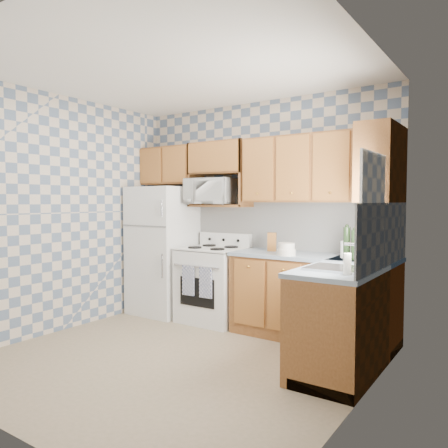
% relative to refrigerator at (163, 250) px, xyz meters
% --- Properties ---
extents(floor, '(3.40, 3.40, 0.00)m').
position_rel_refrigerator_xyz_m(floor, '(1.27, -1.25, -0.84)').
color(floor, '#796B50').
rests_on(floor, ground).
extents(back_wall, '(3.40, 0.02, 2.70)m').
position_rel_refrigerator_xyz_m(back_wall, '(1.27, 0.35, 0.51)').
color(back_wall, slate).
rests_on(back_wall, ground).
extents(right_wall, '(0.02, 3.20, 2.70)m').
position_rel_refrigerator_xyz_m(right_wall, '(2.97, -1.25, 0.51)').
color(right_wall, slate).
rests_on(right_wall, ground).
extents(backsplash_back, '(2.60, 0.02, 0.56)m').
position_rel_refrigerator_xyz_m(backsplash_back, '(1.68, 0.34, 0.36)').
color(backsplash_back, white).
rests_on(backsplash_back, back_wall).
extents(backsplash_right, '(0.02, 1.60, 0.56)m').
position_rel_refrigerator_xyz_m(backsplash_right, '(2.96, -0.45, 0.36)').
color(backsplash_right, white).
rests_on(backsplash_right, right_wall).
extents(refrigerator, '(0.75, 0.70, 1.68)m').
position_rel_refrigerator_xyz_m(refrigerator, '(0.00, 0.00, 0.00)').
color(refrigerator, silver).
rests_on(refrigerator, floor).
extents(stove_body, '(0.76, 0.65, 0.90)m').
position_rel_refrigerator_xyz_m(stove_body, '(0.80, 0.03, -0.39)').
color(stove_body, silver).
rests_on(stove_body, floor).
extents(cooktop, '(0.76, 0.65, 0.02)m').
position_rel_refrigerator_xyz_m(cooktop, '(0.80, 0.03, 0.07)').
color(cooktop, silver).
rests_on(cooktop, stove_body).
extents(backguard, '(0.76, 0.08, 0.17)m').
position_rel_refrigerator_xyz_m(backguard, '(0.80, 0.30, 0.16)').
color(backguard, silver).
rests_on(backguard, cooktop).
extents(dish_towel_left, '(0.17, 0.02, 0.36)m').
position_rel_refrigerator_xyz_m(dish_towel_left, '(0.69, -0.32, -0.29)').
color(dish_towel_left, navy).
rests_on(dish_towel_left, stove_body).
extents(dish_towel_right, '(0.17, 0.02, 0.36)m').
position_rel_refrigerator_xyz_m(dish_towel_right, '(0.95, -0.32, -0.29)').
color(dish_towel_right, navy).
rests_on(dish_towel_right, stove_body).
extents(base_cabinets_back, '(1.75, 0.60, 0.88)m').
position_rel_refrigerator_xyz_m(base_cabinets_back, '(2.10, 0.05, -0.40)').
color(base_cabinets_back, brown).
rests_on(base_cabinets_back, floor).
extents(base_cabinets_right, '(0.60, 1.60, 0.88)m').
position_rel_refrigerator_xyz_m(base_cabinets_right, '(2.67, -0.45, -0.40)').
color(base_cabinets_right, brown).
rests_on(base_cabinets_right, floor).
extents(countertop_back, '(1.77, 0.63, 0.04)m').
position_rel_refrigerator_xyz_m(countertop_back, '(2.10, 0.05, 0.06)').
color(countertop_back, gray).
rests_on(countertop_back, base_cabinets_back).
extents(countertop_right, '(0.63, 1.60, 0.04)m').
position_rel_refrigerator_xyz_m(countertop_right, '(2.67, -0.45, 0.06)').
color(countertop_right, gray).
rests_on(countertop_right, base_cabinets_right).
extents(upper_cabinets_back, '(1.75, 0.33, 0.74)m').
position_rel_refrigerator_xyz_m(upper_cabinets_back, '(2.10, 0.19, 1.01)').
color(upper_cabinets_back, brown).
rests_on(upper_cabinets_back, back_wall).
extents(upper_cabinets_fridge, '(0.82, 0.33, 0.50)m').
position_rel_refrigerator_xyz_m(upper_cabinets_fridge, '(-0.02, 0.19, 1.13)').
color(upper_cabinets_fridge, brown).
rests_on(upper_cabinets_fridge, back_wall).
extents(upper_cabinets_right, '(0.33, 0.70, 0.74)m').
position_rel_refrigerator_xyz_m(upper_cabinets_right, '(2.81, 0.00, 1.01)').
color(upper_cabinets_right, brown).
rests_on(upper_cabinets_right, right_wall).
extents(microwave_shelf, '(0.80, 0.33, 0.03)m').
position_rel_refrigerator_xyz_m(microwave_shelf, '(0.80, 0.19, 0.60)').
color(microwave_shelf, brown).
rests_on(microwave_shelf, back_wall).
extents(microwave, '(0.65, 0.50, 0.33)m').
position_rel_refrigerator_xyz_m(microwave, '(0.70, 0.12, 0.77)').
color(microwave, silver).
rests_on(microwave, microwave_shelf).
extents(sink, '(0.48, 0.40, 0.03)m').
position_rel_refrigerator_xyz_m(sink, '(2.67, -0.80, 0.09)').
color(sink, '#B7B7BC').
rests_on(sink, countertop_right).
extents(window, '(0.02, 0.66, 0.86)m').
position_rel_refrigerator_xyz_m(window, '(2.96, -0.80, 0.61)').
color(window, white).
rests_on(window, right_wall).
extents(bottle_0, '(0.07, 0.07, 0.31)m').
position_rel_refrigerator_xyz_m(bottle_0, '(2.51, -0.05, 0.24)').
color(bottle_0, black).
rests_on(bottle_0, countertop_back).
extents(bottle_1, '(0.07, 0.07, 0.29)m').
position_rel_refrigerator_xyz_m(bottle_1, '(2.61, -0.11, 0.23)').
color(bottle_1, black).
rests_on(bottle_1, countertop_back).
extents(bottle_2, '(0.07, 0.07, 0.27)m').
position_rel_refrigerator_xyz_m(bottle_2, '(2.66, -0.01, 0.22)').
color(bottle_2, brown).
rests_on(bottle_2, countertop_back).
extents(knife_block, '(0.13, 0.13, 0.21)m').
position_rel_refrigerator_xyz_m(knife_block, '(1.58, 0.11, 0.19)').
color(knife_block, brown).
rests_on(knife_block, countertop_back).
extents(electric_kettle, '(0.13, 0.13, 0.17)m').
position_rel_refrigerator_xyz_m(electric_kettle, '(2.49, -0.00, 0.16)').
color(electric_kettle, silver).
rests_on(electric_kettle, countertop_back).
extents(food_containers, '(0.20, 0.20, 0.13)m').
position_rel_refrigerator_xyz_m(food_containers, '(1.90, -0.17, 0.15)').
color(food_containers, beige).
rests_on(food_containers, countertop_back).
extents(soap_bottle, '(0.06, 0.06, 0.17)m').
position_rel_refrigerator_xyz_m(soap_bottle, '(2.83, -1.02, 0.17)').
color(soap_bottle, beige).
rests_on(soap_bottle, countertop_right).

